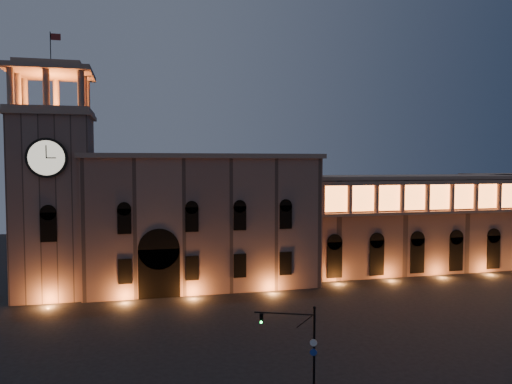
# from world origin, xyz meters

# --- Properties ---
(ground) EXTENTS (160.00, 160.00, 0.00)m
(ground) POSITION_xyz_m (0.00, 0.00, 0.00)
(ground) COLOR black
(ground) RESTS_ON ground
(government_building) EXTENTS (30.80, 12.80, 17.60)m
(government_building) POSITION_xyz_m (-2.08, 21.93, 8.77)
(government_building) COLOR #78594E
(government_building) RESTS_ON ground
(clock_tower) EXTENTS (9.80, 9.80, 32.40)m
(clock_tower) POSITION_xyz_m (-20.50, 20.98, 12.50)
(clock_tower) COLOR #78594E
(clock_tower) RESTS_ON ground
(colonnade_wing) EXTENTS (40.60, 11.50, 14.50)m
(colonnade_wing) POSITION_xyz_m (32.00, 23.92, 7.33)
(colonnade_wing) COLOR brown
(colonnade_wing) RESTS_ON ground
(traffic_light) EXTENTS (4.26, 1.93, 6.25)m
(traffic_light) POSITION_xyz_m (0.88, -11.65, 3.29)
(traffic_light) COLOR black
(traffic_light) RESTS_ON ground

